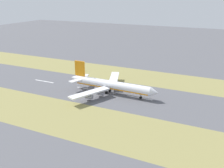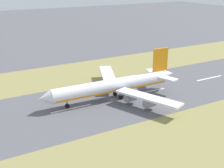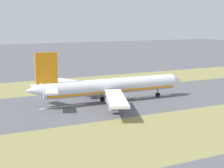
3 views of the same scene
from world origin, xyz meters
TOP-DOWN VIEW (x-y plane):
  - ground_plane at (0.00, 0.00)m, footprint 800.00×800.00m
  - grass_median_west at (-45.00, 0.00)m, footprint 40.00×600.00m
  - grass_median_east at (45.00, 0.00)m, footprint 40.00×600.00m
  - centreline_dash_near at (0.00, -60.40)m, footprint 1.20×18.00m
  - centreline_dash_mid at (0.00, -20.40)m, footprint 1.20×18.00m
  - centreline_dash_far at (0.00, 19.60)m, footprint 1.20×18.00m
  - airplane_main_jet at (0.81, -2.30)m, footprint 64.12×67.12m

SIDE VIEW (x-z plane):
  - ground_plane at x=0.00m, z-range 0.00..0.00m
  - grass_median_west at x=-45.00m, z-range 0.00..0.01m
  - grass_median_east at x=45.00m, z-range 0.00..0.01m
  - centreline_dash_near at x=0.00m, z-range 0.00..0.01m
  - centreline_dash_mid at x=0.00m, z-range 0.00..0.01m
  - centreline_dash_far at x=0.00m, z-range 0.00..0.01m
  - airplane_main_jet at x=0.81m, z-range -4.08..16.12m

